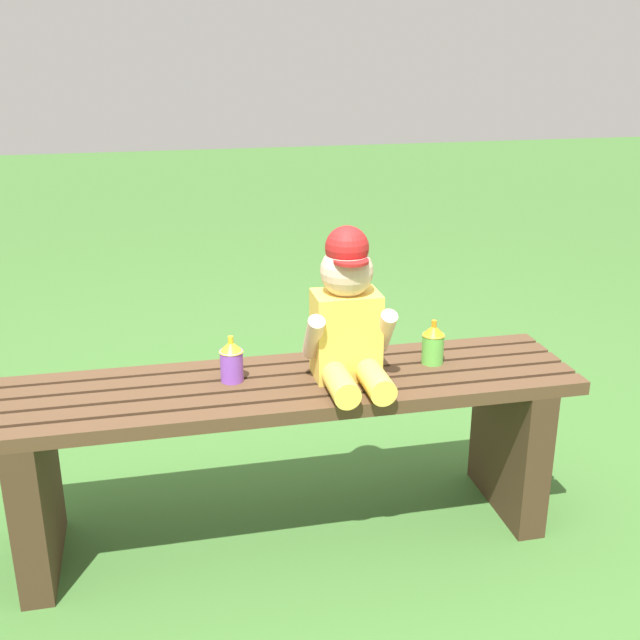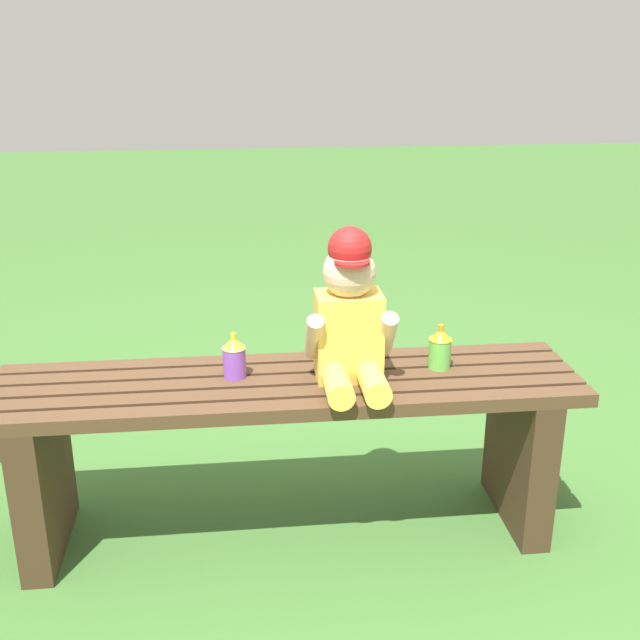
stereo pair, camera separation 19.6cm
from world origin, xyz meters
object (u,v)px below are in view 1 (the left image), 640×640
at_px(park_bench, 287,434).
at_px(child_figure, 348,315).
at_px(sippy_cup_left, 231,360).
at_px(sippy_cup_right, 433,343).

xyz_separation_m(park_bench, child_figure, (0.16, -0.02, 0.33)).
height_order(sippy_cup_left, sippy_cup_right, same).
bearing_deg(child_figure, sippy_cup_right, 11.63).
distance_m(park_bench, child_figure, 0.37).
bearing_deg(park_bench, sippy_cup_right, 4.12).
distance_m(park_bench, sippy_cup_left, 0.26).
bearing_deg(child_figure, park_bench, 172.06).
relative_size(child_figure, sippy_cup_right, 3.26).
xyz_separation_m(park_bench, sippy_cup_left, (-0.14, 0.03, 0.22)).
xyz_separation_m(park_bench, sippy_cup_right, (0.41, 0.03, 0.22)).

